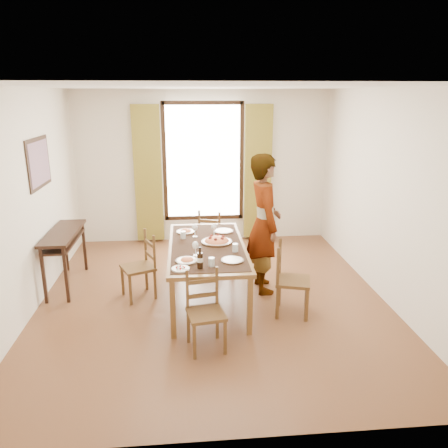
{
  "coord_description": "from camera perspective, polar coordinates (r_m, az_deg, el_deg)",
  "views": [
    {
      "loc": [
        -0.33,
        -5.3,
        2.63
      ],
      "look_at": [
        0.16,
        0.1,
        1.0
      ],
      "focal_mm": 35.0,
      "sensor_mm": 36.0,
      "label": 1
    }
  ],
  "objects": [
    {
      "name": "wine_glass_c",
      "position": [
        5.91,
        -3.82,
        -0.84
      ],
      "size": [
        0.08,
        0.08,
        0.18
      ],
      "primitive_type": null,
      "color": "white",
      "rests_on": "dining_table"
    },
    {
      "name": "pasta_platter",
      "position": [
        5.68,
        -0.97,
        -1.98
      ],
      "size": [
        0.4,
        0.4,
        0.1
      ],
      "primitive_type": null,
      "color": "red",
      "rests_on": "dining_table"
    },
    {
      "name": "plate_nw",
      "position": [
        6.13,
        -5.01,
        -0.85
      ],
      "size": [
        0.27,
        0.27,
        0.05
      ],
      "primitive_type": null,
      "color": "silver",
      "rests_on": "dining_table"
    },
    {
      "name": "caprese_plate",
      "position": [
        4.87,
        -5.71,
        -5.7
      ],
      "size": [
        0.2,
        0.2,
        0.04
      ],
      "primitive_type": null,
      "color": "silver",
      "rests_on": "dining_table"
    },
    {
      "name": "plate_sw",
      "position": [
        5.08,
        -4.84,
        -4.62
      ],
      "size": [
        0.27,
        0.27,
        0.05
      ],
      "primitive_type": null,
      "color": "silver",
      "rests_on": "dining_table"
    },
    {
      "name": "tumbler_a",
      "position": [
        5.37,
        1.48,
        -3.11
      ],
      "size": [
        0.07,
        0.07,
        0.1
      ],
      "primitive_type": "cylinder",
      "color": "silver",
      "rests_on": "dining_table"
    },
    {
      "name": "room_shell",
      "position": [
        5.54,
        -1.71,
        5.43
      ],
      "size": [
        4.6,
        5.1,
        2.74
      ],
      "color": "silver",
      "rests_on": "ground"
    },
    {
      "name": "tumbler_c",
      "position": [
        4.93,
        -1.63,
        -4.97
      ],
      "size": [
        0.07,
        0.07,
        0.1
      ],
      "primitive_type": "cylinder",
      "color": "silver",
      "rests_on": "dining_table"
    },
    {
      "name": "console_table",
      "position": [
        6.44,
        -20.22,
        -1.91
      ],
      "size": [
        0.38,
        1.2,
        0.8
      ],
      "color": "black",
      "rests_on": "ground"
    },
    {
      "name": "wine_glass_b",
      "position": [
        5.91,
        -1.32,
        -0.79
      ],
      "size": [
        0.08,
        0.08,
        0.18
      ],
      "primitive_type": null,
      "color": "white",
      "rests_on": "dining_table"
    },
    {
      "name": "tumbler_b",
      "position": [
        5.87,
        -5.36,
        -1.43
      ],
      "size": [
        0.07,
        0.07,
        0.1
      ],
      "primitive_type": "cylinder",
      "color": "silver",
      "rests_on": "dining_table"
    },
    {
      "name": "plate_se",
      "position": [
        5.08,
        1.12,
        -4.57
      ],
      "size": [
        0.27,
        0.27,
        0.05
      ],
      "primitive_type": null,
      "color": "silver",
      "rests_on": "dining_table"
    },
    {
      "name": "man",
      "position": [
        5.88,
        5.27,
        0.02
      ],
      "size": [
        0.75,
        0.54,
        1.89
      ],
      "primitive_type": "imported",
      "rotation": [
        0.0,
        0.0,
        1.64
      ],
      "color": "#95969D",
      "rests_on": "ground"
    },
    {
      "name": "plate_ne",
      "position": [
        6.13,
        -0.06,
        -0.77
      ],
      "size": [
        0.27,
        0.27,
        0.05
      ],
      "primitive_type": null,
      "color": "silver",
      "rests_on": "dining_table"
    },
    {
      "name": "ground",
      "position": [
        5.92,
        -1.45,
        -9.62
      ],
      "size": [
        5.0,
        5.0,
        0.0
      ],
      "primitive_type": "plane",
      "color": "#4E2718",
      "rests_on": "ground"
    },
    {
      "name": "chair_east",
      "position": [
        5.43,
        8.66,
        -7.42
      ],
      "size": [
        0.5,
        0.5,
        0.91
      ],
      "rotation": [
        0.0,
        0.0,
        1.3
      ],
      "color": "brown",
      "rests_on": "ground"
    },
    {
      "name": "wine_bottle",
      "position": [
        4.85,
        -3.16,
        -4.41
      ],
      "size": [
        0.07,
        0.07,
        0.25
      ],
      "primitive_type": null,
      "color": "black",
      "rests_on": "dining_table"
    },
    {
      "name": "wine_glass_a",
      "position": [
        5.23,
        -3.75,
        -3.21
      ],
      "size": [
        0.08,
        0.08,
        0.18
      ],
      "primitive_type": null,
      "color": "white",
      "rests_on": "dining_table"
    },
    {
      "name": "dining_table",
      "position": [
        5.63,
        -2.25,
        -3.36
      ],
      "size": [
        0.97,
        1.98,
        0.76
      ],
      "color": "brown",
      "rests_on": "ground"
    },
    {
      "name": "chair_west",
      "position": [
        5.91,
        -10.87,
        -5.63
      ],
      "size": [
        0.52,
        0.52,
        0.88
      ],
      "rotation": [
        0.0,
        0.0,
        -1.15
      ],
      "color": "brown",
      "rests_on": "ground"
    },
    {
      "name": "chair_south",
      "position": [
        4.71,
        -2.44,
        -11.57
      ],
      "size": [
        0.44,
        0.44,
        0.85
      ],
      "rotation": [
        0.0,
        0.0,
        0.18
      ],
      "color": "brown",
      "rests_on": "ground"
    },
    {
      "name": "chair_north",
      "position": [
        6.99,
        -1.52,
        -1.78
      ],
      "size": [
        0.51,
        0.51,
        0.88
      ],
      "rotation": [
        0.0,
        0.0,
        2.73
      ],
      "color": "brown",
      "rests_on": "ground"
    }
  ]
}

